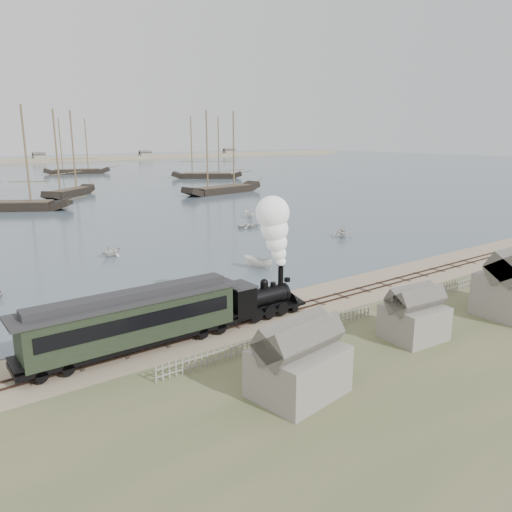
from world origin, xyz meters
TOP-DOWN VIEW (x-y plane):
  - ground at (0.00, 0.00)m, footprint 600.00×600.00m
  - rail_track at (0.00, -2.00)m, footprint 120.00×1.80m
  - picket_fence_west at (-6.50, -7.00)m, footprint 19.00×0.10m
  - picket_fence_east at (12.50, -7.50)m, footprint 15.00×0.10m
  - shed_left at (-10.00, -13.00)m, footprint 5.00×4.00m
  - shed_mid at (2.00, -12.00)m, footprint 4.00×3.50m
  - locomotive at (-3.04, -2.00)m, footprint 7.56×2.82m
  - passenger_coach at (-15.21, -2.00)m, footprint 15.55×3.00m
  - beached_dinghy at (-3.82, 0.27)m, footprint 4.60×4.78m
  - rowboat_1 at (-6.50, 25.30)m, footprint 3.22×3.46m
  - rowboat_2 at (4.39, 10.10)m, footprint 3.82×2.70m
  - rowboat_3 at (17.98, 30.53)m, footprint 3.37×4.16m
  - rowboat_4 at (24.38, 16.53)m, footprint 4.47×4.38m
  - rowboat_5 at (23.50, 38.23)m, footprint 3.32×2.00m
  - schooner_2 at (-8.40, 73.03)m, footprint 22.05×16.10m
  - schooner_3 at (7.48, 88.58)m, footprint 15.58×14.12m
  - schooner_4 at (40.15, 72.56)m, footprint 23.42×9.12m
  - schooner_5 at (58.95, 111.17)m, footprint 21.64×17.92m
  - schooner_8 at (30.36, 156.10)m, footprint 23.68×11.38m

SIDE VIEW (x-z plane):
  - ground at x=0.00m, z-range 0.00..0.00m
  - picket_fence_west at x=-6.50m, z-range -0.60..0.60m
  - picket_fence_east at x=12.50m, z-range -0.60..0.60m
  - shed_left at x=-10.00m, z-range -2.05..2.05m
  - shed_mid at x=2.00m, z-range -1.80..1.80m
  - rail_track at x=0.00m, z-range -0.04..0.12m
  - beached_dinghy at x=-3.82m, z-range 0.00..0.81m
  - rowboat_3 at x=17.98m, z-range 0.06..0.82m
  - rowboat_5 at x=23.50m, z-range 0.06..1.26m
  - rowboat_2 at x=4.39m, z-range 0.06..1.44m
  - rowboat_1 at x=-6.50m, z-range 0.06..1.55m
  - rowboat_4 at x=24.38m, z-range 0.06..1.85m
  - passenger_coach at x=-15.21m, z-range 0.48..4.26m
  - locomotive at x=-3.04m, z-range -0.36..9.06m
  - schooner_2 at x=-8.40m, z-range 0.06..20.06m
  - schooner_3 at x=7.48m, z-range 0.06..20.06m
  - schooner_4 at x=40.15m, z-range 0.06..20.06m
  - schooner_5 at x=58.95m, z-range 0.06..20.06m
  - schooner_8 at x=30.36m, z-range 0.06..20.06m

